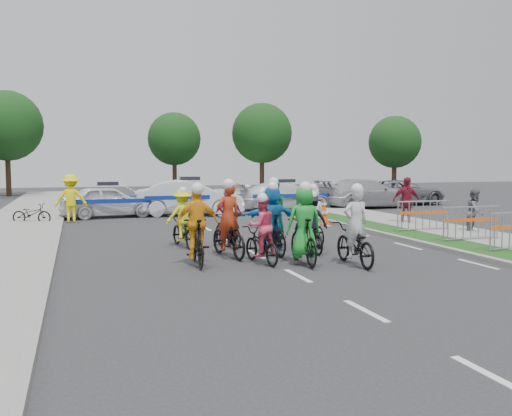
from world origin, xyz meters
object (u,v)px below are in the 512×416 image
object	(u,v)px
rider_5	(272,224)
barrier_2	(423,217)
marshal_hiviz	(71,198)
cone_1	(324,206)
rider_4	(311,228)
spectator_2	(406,201)
tree_1	(262,133)
tree_2	(395,142)
rider_0	(355,238)
rider_8	(272,220)
police_car_0	(108,201)
tree_3	(7,126)
civilian_sedan	(366,193)
police_car_2	(286,196)
rider_7	(312,222)
rider_6	(228,231)
cone_0	(325,215)
rider_2	(261,237)
spectator_1	(475,212)
rider_10	(183,223)
parked_bike	(32,214)
rider_9	(228,224)
civilian_suv	(401,192)
rider_3	(197,234)
police_car_1	(190,198)
rider_1	(304,233)
barrier_1	(471,225)
tree_4	(174,139)

from	to	relation	value
rider_5	barrier_2	bearing A→B (deg)	-161.49
marshal_hiviz	cone_1	world-z (taller)	marshal_hiviz
rider_4	spectator_2	world-z (taller)	spectator_2
tree_1	tree_2	distance (m)	9.87
rider_4	tree_1	xyz separation A→B (m)	(7.50, 27.18, 3.88)
rider_0	rider_8	size ratio (longest dim) A/B	0.95
rider_5	police_car_0	xyz separation A→B (m)	(-3.53, 11.63, -0.11)
tree_3	civilian_sedan	bearing A→B (deg)	-41.16
rider_0	police_car_2	bearing A→B (deg)	-103.27
rider_7	tree_3	size ratio (longest dim) A/B	0.25
tree_2	tree_1	bearing A→B (deg)	156.04
rider_7	rider_6	bearing A→B (deg)	19.20
tree_2	tree_3	distance (m)	27.68
cone_0	rider_2	bearing A→B (deg)	-124.10
rider_6	spectator_1	xyz separation A→B (m)	(9.03, 1.87, 0.10)
rider_2	rider_10	size ratio (longest dim) A/B	0.98
cone_0	parked_bike	world-z (taller)	parked_bike
rider_7	spectator_2	world-z (taller)	spectator_2
rider_10	rider_7	bearing A→B (deg)	155.14
rider_6	rider_9	xyz separation A→B (m)	(0.41, 1.57, 0.01)
rider_10	civilian_suv	distance (m)	18.82
rider_3	police_car_1	xyz separation A→B (m)	(2.21, 12.37, 0.04)
rider_6	cone_1	bearing A→B (deg)	-134.14
rider_7	rider_8	distance (m)	1.15
civilian_suv	tree_3	distance (m)	27.02
police_car_2	rider_1	bearing A→B (deg)	162.43
rider_1	rider_5	distance (m)	1.56
spectator_2	rider_4	bearing A→B (deg)	-133.19
rider_6	marshal_hiviz	distance (m)	10.71
rider_6	barrier_2	size ratio (longest dim) A/B	1.03
police_car_2	cone_1	size ratio (longest dim) A/B	6.82
police_car_2	cone_0	xyz separation A→B (m)	(-0.89, -6.68, -0.35)
police_car_2	spectator_1	size ratio (longest dim) A/B	3.13
police_car_0	civilian_suv	bearing A→B (deg)	-88.71
rider_7	parked_bike	xyz separation A→B (m)	(-8.11, 8.65, -0.30)
spectator_2	parked_bike	size ratio (longest dim) A/B	1.20
rider_3	rider_7	world-z (taller)	rider_3
rider_8	spectator_2	xyz separation A→B (m)	(6.54, 3.29, 0.19)
barrier_1	rider_2	bearing A→B (deg)	-169.66
rider_7	civilian_suv	world-z (taller)	rider_7
rider_3	tree_2	size ratio (longest dim) A/B	0.34
marshal_hiviz	tree_3	distance (m)	20.09
rider_1	rider_2	distance (m)	1.02
parked_bike	civilian_sedan	bearing A→B (deg)	-57.31
rider_5	tree_3	world-z (taller)	tree_3
spectator_2	tree_3	xyz separation A→B (m)	(-16.51, 24.27, 3.96)
civilian_suv	barrier_1	xyz separation A→B (m)	(-6.23, -13.86, -0.14)
civilian_sedan	barrier_1	world-z (taller)	civilian_sedan
rider_2	tree_4	size ratio (longest dim) A/B	0.28
barrier_1	rider_0	bearing A→B (deg)	-156.46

